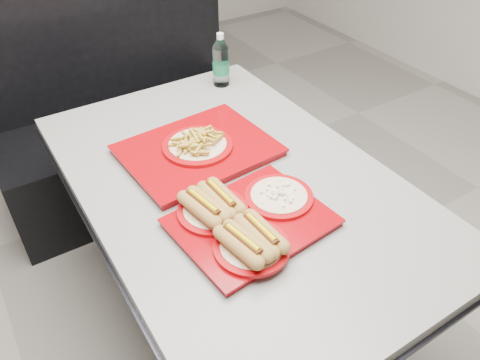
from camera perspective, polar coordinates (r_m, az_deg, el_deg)
ground at (r=2.03m, az=-0.53°, el=-16.49°), size 6.00×6.00×0.00m
diner_table at (r=1.59m, az=-0.65°, el=-4.39°), size 0.92×1.42×0.75m
booth_bench at (r=2.51m, az=-13.99°, el=7.19°), size 1.30×0.57×1.35m
tray_near at (r=1.29m, az=0.69°, el=-4.77°), size 0.44×0.38×0.09m
tray_far at (r=1.57m, az=-5.18°, el=4.01°), size 0.51×0.41×0.10m
water_bottle at (r=1.98m, az=-2.34°, el=14.06°), size 0.07×0.07×0.22m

